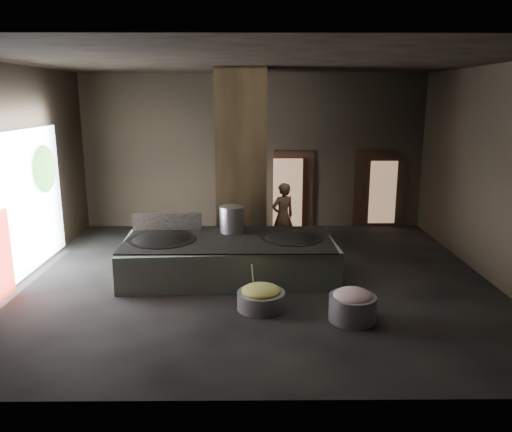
{
  "coord_description": "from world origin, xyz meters",
  "views": [
    {
      "loc": [
        -0.06,
        -10.22,
        3.82
      ],
      "look_at": [
        0.04,
        0.55,
        1.25
      ],
      "focal_mm": 35.0,
      "sensor_mm": 36.0,
      "label": 1
    }
  ],
  "objects_px": {
    "wok_right": "(291,241)",
    "cook": "(283,216)",
    "veg_basin": "(261,300)",
    "meat_basin": "(352,308)",
    "wok_left": "(162,243)",
    "hearth_platform": "(229,258)",
    "stock_pot": "(232,219)"
  },
  "relations": [
    {
      "from": "cook",
      "to": "meat_basin",
      "type": "xyz_separation_m",
      "value": [
        0.97,
        -4.21,
        -0.64
      ]
    },
    {
      "from": "wok_right",
      "to": "cook",
      "type": "relative_size",
      "value": 0.77
    },
    {
      "from": "stock_pot",
      "to": "meat_basin",
      "type": "bearing_deg",
      "value": -52.37
    },
    {
      "from": "wok_left",
      "to": "cook",
      "type": "height_order",
      "value": "cook"
    },
    {
      "from": "wok_left",
      "to": "veg_basin",
      "type": "xyz_separation_m",
      "value": [
        2.12,
        -1.76,
        -0.59
      ]
    },
    {
      "from": "hearth_platform",
      "to": "meat_basin",
      "type": "bearing_deg",
      "value": -49.16
    },
    {
      "from": "stock_pot",
      "to": "veg_basin",
      "type": "xyz_separation_m",
      "value": [
        0.62,
        -2.36,
        -0.97
      ]
    },
    {
      "from": "cook",
      "to": "veg_basin",
      "type": "relative_size",
      "value": 1.95
    },
    {
      "from": "cook",
      "to": "veg_basin",
      "type": "distance_m",
      "value": 3.83
    },
    {
      "from": "hearth_platform",
      "to": "stock_pot",
      "type": "xyz_separation_m",
      "value": [
        0.05,
        0.55,
        0.73
      ]
    },
    {
      "from": "hearth_platform",
      "to": "stock_pot",
      "type": "bearing_deg",
      "value": 81.35
    },
    {
      "from": "hearth_platform",
      "to": "wok_left",
      "type": "relative_size",
      "value": 3.17
    },
    {
      "from": "hearth_platform",
      "to": "wok_right",
      "type": "relative_size",
      "value": 3.41
    },
    {
      "from": "wok_left",
      "to": "meat_basin",
      "type": "distance_m",
      "value": 4.38
    },
    {
      "from": "veg_basin",
      "to": "meat_basin",
      "type": "bearing_deg",
      "value": -17.65
    },
    {
      "from": "wok_right",
      "to": "meat_basin",
      "type": "bearing_deg",
      "value": -68.99
    },
    {
      "from": "stock_pot",
      "to": "meat_basin",
      "type": "distance_m",
      "value": 3.73
    },
    {
      "from": "wok_left",
      "to": "stock_pot",
      "type": "height_order",
      "value": "stock_pot"
    },
    {
      "from": "stock_pot",
      "to": "cook",
      "type": "distance_m",
      "value": 1.85
    },
    {
      "from": "stock_pot",
      "to": "cook",
      "type": "bearing_deg",
      "value": 47.46
    },
    {
      "from": "stock_pot",
      "to": "veg_basin",
      "type": "bearing_deg",
      "value": -75.31
    },
    {
      "from": "meat_basin",
      "to": "veg_basin",
      "type": "bearing_deg",
      "value": 162.35
    },
    {
      "from": "wok_right",
      "to": "cook",
      "type": "xyz_separation_m",
      "value": [
        -0.06,
        1.85,
        0.12
      ]
    },
    {
      "from": "veg_basin",
      "to": "wok_left",
      "type": "bearing_deg",
      "value": 140.31
    },
    {
      "from": "wok_left",
      "to": "stock_pot",
      "type": "bearing_deg",
      "value": 21.8
    },
    {
      "from": "cook",
      "to": "meat_basin",
      "type": "height_order",
      "value": "cook"
    },
    {
      "from": "wok_left",
      "to": "stock_pot",
      "type": "distance_m",
      "value": 1.66
    },
    {
      "from": "hearth_platform",
      "to": "wok_left",
      "type": "bearing_deg",
      "value": 178.52
    },
    {
      "from": "wok_right",
      "to": "hearth_platform",
      "type": "bearing_deg",
      "value": -177.88
    },
    {
      "from": "hearth_platform",
      "to": "wok_right",
      "type": "height_order",
      "value": "wok_right"
    },
    {
      "from": "cook",
      "to": "wok_left",
      "type": "bearing_deg",
      "value": 8.17
    },
    {
      "from": "stock_pot",
      "to": "meat_basin",
      "type": "xyz_separation_m",
      "value": [
        2.21,
        -2.86,
        -0.9
      ]
    }
  ]
}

